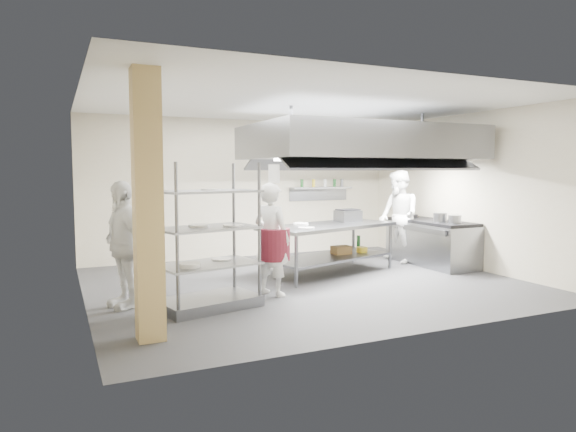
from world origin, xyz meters
name	(u,v)px	position (x,y,z in m)	size (l,w,h in m)	color
floor	(306,283)	(0.00, 0.00, 0.00)	(7.00, 7.00, 0.00)	#323235
ceiling	(307,103)	(0.00, 0.00, 3.00)	(7.00, 7.00, 0.00)	silver
wall_back	(246,189)	(0.00, 3.00, 1.50)	(7.00, 7.00, 0.00)	#BCB195
wall_left	(81,199)	(-3.50, 0.00, 1.50)	(6.00, 6.00, 0.00)	#BCB195
wall_right	(467,191)	(3.50, 0.00, 1.50)	(6.00, 6.00, 0.00)	#BCB195
column	(148,206)	(-2.90, -1.90, 1.50)	(0.30, 0.30, 3.00)	tan
exhaust_hood	(360,143)	(1.30, 0.40, 2.40)	(4.00, 2.50, 0.60)	gray
hood_strip_a	(317,160)	(0.40, 0.40, 2.08)	(1.60, 0.12, 0.04)	white
hood_strip_b	(400,161)	(2.20, 0.40, 2.08)	(1.60, 0.12, 0.04)	white
wall_shelf	(321,188)	(1.80, 2.84, 1.50)	(1.50, 0.28, 0.04)	gray
island	(328,249)	(0.74, 0.57, 0.46)	(2.64, 1.10, 0.91)	slate
island_worktop	(328,226)	(0.74, 0.57, 0.88)	(2.64, 1.10, 0.06)	gray
island_undershelf	(328,257)	(0.74, 0.57, 0.30)	(2.43, 0.99, 0.04)	slate
pass_rack	(208,236)	(-1.94, -0.87, 1.00)	(1.34, 0.78, 2.00)	slate
cooking_range	(431,244)	(3.08, 0.50, 0.42)	(0.80, 2.00, 0.84)	slate
range_top	(432,222)	(3.08, 0.50, 0.87)	(0.78, 1.96, 0.06)	black
chef_head	(272,239)	(-0.87, -0.55, 0.86)	(0.63, 0.41, 1.72)	white
chef_line	(399,216)	(2.60, 0.96, 0.96)	(0.93, 0.72, 1.91)	white
chef_plating	(123,244)	(-3.00, -0.35, 0.88)	(1.03, 0.43, 1.76)	silver
griddle	(348,216)	(1.33, 0.86, 1.02)	(0.45, 0.35, 0.22)	slate
wicker_basket	(341,250)	(1.08, 0.68, 0.40)	(0.35, 0.24, 0.15)	olive
stockpot	(440,217)	(2.97, 0.13, 0.99)	(0.26, 0.26, 0.18)	gray
plate_stack	(208,262)	(-1.94, -0.87, 0.64)	(0.28, 0.28, 0.05)	white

